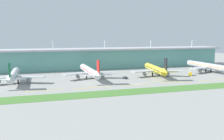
# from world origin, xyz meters

# --- Properties ---
(ground_plane) EXTENTS (600.00, 600.00, 0.00)m
(ground_plane) POSITION_xyz_m (0.00, 0.00, 0.00)
(ground_plane) COLOR gray
(terminal_building) EXTENTS (288.00, 34.00, 31.65)m
(terminal_building) POSITION_xyz_m (-0.00, 99.13, 11.53)
(terminal_building) COLOR #5B9E93
(terminal_building) RESTS_ON ground
(airliner_nearest) EXTENTS (48.78, 59.77, 18.90)m
(airliner_nearest) POSITION_xyz_m (-91.74, 29.76, 6.44)
(airliner_nearest) COLOR silver
(airliner_nearest) RESTS_ON ground
(airliner_near_middle) EXTENTS (48.80, 71.12, 18.90)m
(airliner_near_middle) POSITION_xyz_m (-30.14, 35.64, 6.46)
(airliner_near_middle) COLOR white
(airliner_near_middle) RESTS_ON ground
(airliner_far_middle) EXTENTS (48.15, 61.34, 18.90)m
(airliner_far_middle) POSITION_xyz_m (30.21, 29.81, 6.45)
(airliner_far_middle) COLOR yellow
(airliner_far_middle) RESTS_ON ground
(airliner_farthest) EXTENTS (48.80, 70.67, 18.90)m
(airliner_farthest) POSITION_xyz_m (92.10, 36.68, 6.46)
(airliner_farthest) COLOR #ADB2BC
(airliner_farthest) RESTS_ON ground
(taxiway_stripe_west) EXTENTS (28.00, 0.70, 0.04)m
(taxiway_stripe_west) POSITION_xyz_m (-71.00, -4.23, 0.02)
(taxiway_stripe_west) COLOR yellow
(taxiway_stripe_west) RESTS_ON ground
(taxiway_stripe_mid_west) EXTENTS (28.00, 0.70, 0.04)m
(taxiway_stripe_mid_west) POSITION_xyz_m (-37.00, -4.23, 0.02)
(taxiway_stripe_mid_west) COLOR yellow
(taxiway_stripe_mid_west) RESTS_ON ground
(taxiway_stripe_centre) EXTENTS (28.00, 0.70, 0.04)m
(taxiway_stripe_centre) POSITION_xyz_m (-3.00, -4.23, 0.02)
(taxiway_stripe_centre) COLOR yellow
(taxiway_stripe_centre) RESTS_ON ground
(taxiway_stripe_mid_east) EXTENTS (28.00, 0.70, 0.04)m
(taxiway_stripe_mid_east) POSITION_xyz_m (31.00, -4.23, 0.02)
(taxiway_stripe_mid_east) COLOR yellow
(taxiway_stripe_mid_east) RESTS_ON ground
(taxiway_stripe_east) EXTENTS (28.00, 0.70, 0.04)m
(taxiway_stripe_east) POSITION_xyz_m (65.00, -4.23, 0.02)
(taxiway_stripe_east) COLOR yellow
(taxiway_stripe_east) RESTS_ON ground
(grass_verge) EXTENTS (300.00, 18.00, 0.10)m
(grass_verge) POSITION_xyz_m (0.00, -25.12, 0.05)
(grass_verge) COLOR #477A33
(grass_verge) RESTS_ON ground
(fuel_truck) EXTENTS (6.07, 7.46, 4.95)m
(fuel_truck) POSITION_xyz_m (62.71, 23.08, 2.26)
(fuel_truck) COLOR gold
(fuel_truck) RESTS_ON ground
(pushback_tug) EXTENTS (2.85, 4.60, 1.85)m
(pushback_tug) POSITION_xyz_m (-1.45, 24.12, 1.10)
(pushback_tug) COLOR #333842
(pushback_tug) RESTS_ON ground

